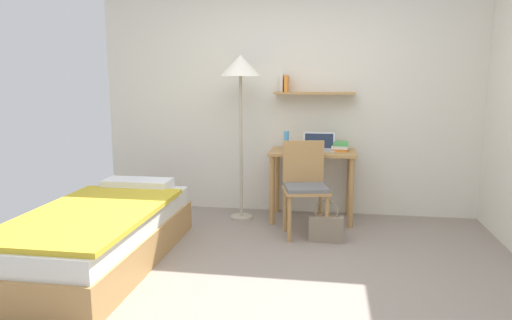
# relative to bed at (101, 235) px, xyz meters

# --- Properties ---
(ground_plane) EXTENTS (5.28, 5.28, 0.00)m
(ground_plane) POSITION_rel_bed_xyz_m (1.45, -0.21, -0.24)
(ground_plane) COLOR gray
(wall_back) EXTENTS (4.40, 0.27, 2.60)m
(wall_back) POSITION_rel_bed_xyz_m (1.45, 1.81, 1.06)
(wall_back) COLOR silver
(wall_back) RESTS_ON ground_plane
(bed) EXTENTS (0.95, 2.03, 0.54)m
(bed) POSITION_rel_bed_xyz_m (0.00, 0.00, 0.00)
(bed) COLOR #B2844C
(bed) RESTS_ON ground_plane
(desk) EXTENTS (0.90, 0.55, 0.76)m
(desk) POSITION_rel_bed_xyz_m (1.67, 1.49, 0.36)
(desk) COLOR #B2844C
(desk) RESTS_ON ground_plane
(desk_chair) EXTENTS (0.50, 0.47, 0.91)m
(desk_chair) POSITION_rel_bed_xyz_m (1.62, 0.99, 0.27)
(desk_chair) COLOR #B2844C
(desk_chair) RESTS_ON ground_plane
(standing_lamp) EXTENTS (0.44, 0.44, 1.75)m
(standing_lamp) POSITION_rel_bed_xyz_m (0.91, 1.42, 1.32)
(standing_lamp) COLOR #B2A893
(standing_lamp) RESTS_ON ground_plane
(laptop) EXTENTS (0.34, 0.21, 0.19)m
(laptop) POSITION_rel_bed_xyz_m (1.73, 1.53, 0.57)
(laptop) COLOR #B7BABF
(laptop) RESTS_ON desk
(water_bottle) EXTENTS (0.06, 0.06, 0.21)m
(water_bottle) POSITION_rel_bed_xyz_m (1.39, 1.45, 0.62)
(water_bottle) COLOR #4C99DB
(water_bottle) RESTS_ON desk
(book_stack) EXTENTS (0.20, 0.25, 0.09)m
(book_stack) POSITION_rel_bed_xyz_m (1.96, 1.55, 0.56)
(book_stack) COLOR orange
(book_stack) RESTS_ON desk
(handbag) EXTENTS (0.32, 0.11, 0.40)m
(handbag) POSITION_rel_bed_xyz_m (1.83, 0.81, -0.10)
(handbag) COLOR gray
(handbag) RESTS_ON ground_plane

